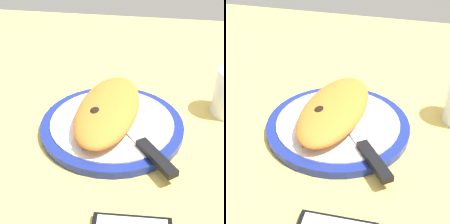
% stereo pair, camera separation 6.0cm
% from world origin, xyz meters
% --- Properties ---
extents(ground_plane, '(1.50, 1.50, 0.03)m').
position_xyz_m(ground_plane, '(0.00, 0.00, -0.01)').
color(ground_plane, '#DBB756').
extents(plate, '(0.28, 0.28, 0.02)m').
position_xyz_m(plate, '(0.00, 0.00, 0.01)').
color(plate, navy).
rests_on(plate, ground_plane).
extents(calzone, '(0.26, 0.13, 0.05)m').
position_xyz_m(calzone, '(-0.01, -0.01, 0.04)').
color(calzone, orange).
rests_on(calzone, plate).
extents(fork, '(0.18, 0.02, 0.00)m').
position_xyz_m(fork, '(0.03, -0.05, 0.02)').
color(fork, silver).
rests_on(fork, plate).
extents(knife, '(0.19, 0.15, 0.01)m').
position_xyz_m(knife, '(0.08, 0.07, 0.02)').
color(knife, silver).
rests_on(knife, plate).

